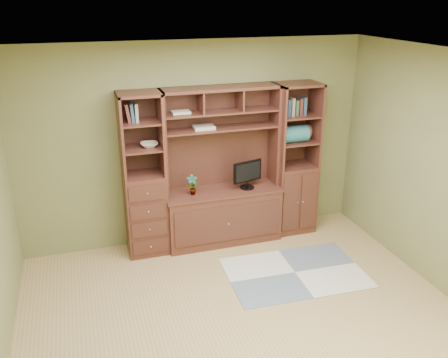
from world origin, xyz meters
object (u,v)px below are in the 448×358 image
object	(u,v)px
right_tower	(295,160)
monitor	(247,170)
center_hutch	(223,169)
left_tower	(144,176)

from	to	relation	value
right_tower	monitor	bearing A→B (deg)	-173.90
center_hutch	monitor	xyz separation A→B (m)	(0.32, -0.03, -0.04)
center_hutch	right_tower	size ratio (longest dim) A/B	1.00
right_tower	monitor	world-z (taller)	right_tower
center_hutch	monitor	distance (m)	0.33
center_hutch	right_tower	xyz separation A→B (m)	(1.02, 0.04, 0.00)
center_hutch	right_tower	world-z (taller)	same
center_hutch	left_tower	size ratio (longest dim) A/B	1.00
left_tower	center_hutch	bearing A→B (deg)	-2.29
center_hutch	left_tower	bearing A→B (deg)	177.71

